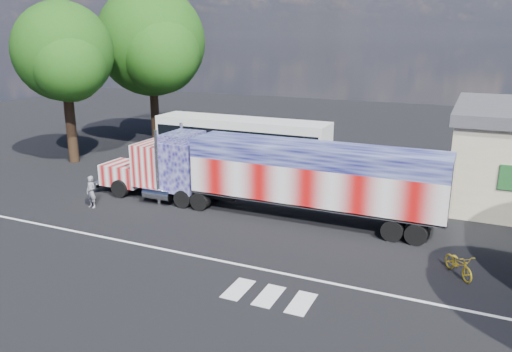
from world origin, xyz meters
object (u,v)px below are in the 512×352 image
at_px(semi_truck, 269,174).
at_px(bicycle, 459,264).
at_px(tree_nw_a, 152,42).
at_px(tree_w_a, 64,53).
at_px(coach_bus, 241,144).
at_px(woman, 91,192).

height_order(semi_truck, bicycle, semi_truck).
height_order(tree_nw_a, tree_w_a, tree_nw_a).
relative_size(coach_bus, tree_nw_a, 0.94).
relative_size(tree_nw_a, tree_w_a, 1.15).
xyz_separation_m(coach_bus, bicycle, (14.28, -10.62, -1.33)).
xyz_separation_m(semi_truck, tree_w_a, (-16.88, 4.16, 5.57)).
relative_size(semi_truck, woman, 11.13).
height_order(woman, tree_w_a, tree_w_a).
bearing_deg(coach_bus, woman, -110.72).
height_order(semi_truck, woman, semi_truck).
bearing_deg(coach_bus, semi_truck, -55.06).
height_order(woman, bicycle, woman).
distance_m(woman, tree_nw_a, 18.53).
xyz_separation_m(bicycle, tree_nw_a, (-24.90, 15.98, 7.79)).
relative_size(semi_truck, coach_bus, 1.60).
xyz_separation_m(woman, bicycle, (18.15, -0.39, -0.39)).
bearing_deg(tree_w_a, tree_nw_a, 81.87).
bearing_deg(tree_w_a, bicycle, -16.12).
bearing_deg(tree_w_a, coach_bus, 14.58).
relative_size(woman, bicycle, 0.97).
relative_size(coach_bus, tree_w_a, 1.08).
bearing_deg(semi_truck, coach_bus, 124.94).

